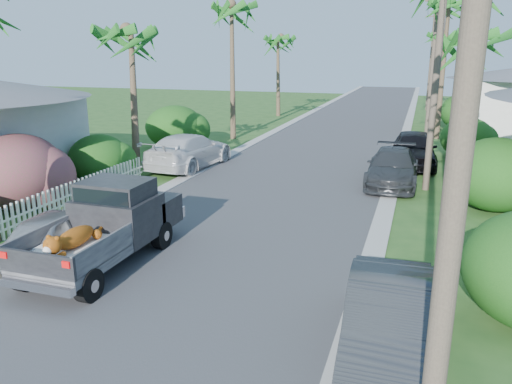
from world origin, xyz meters
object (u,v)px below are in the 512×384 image
(parked_car_ln, at_px, (61,233))
(palm_l_b, at_px, (129,30))
(palm_r_d, at_px, (445,34))
(utility_pole_a, at_px, (463,122))
(palm_r_c, at_px, (449,2))
(parked_car_rn, at_px, (390,324))
(palm_l_c, at_px, (232,6))
(palm_r_b, at_px, (466,34))
(utility_pole_d, at_px, (431,60))
(palm_l_d, at_px, (279,37))
(pickup_truck, at_px, (112,222))
(utility_pole_c, at_px, (433,63))
(parked_car_rf, at_px, (414,149))
(utility_pole_b, at_px, (437,71))
(parked_car_lf, at_px, (189,151))
(parked_car_rm, at_px, (393,168))

(parked_car_ln, distance_m, palm_l_b, 11.10)
(palm_r_d, height_order, utility_pole_a, utility_pole_a)
(palm_r_c, bearing_deg, parked_car_rn, -92.73)
(palm_r_d, bearing_deg, palm_l_c, -124.78)
(palm_r_b, bearing_deg, utility_pole_d, 92.05)
(palm_l_d, xyz_separation_m, utility_pole_d, (12.10, 9.00, -1.84))
(palm_l_d, distance_m, utility_pole_a, 38.02)
(palm_l_d, xyz_separation_m, utility_pole_a, (12.10, -36.00, -1.84))
(pickup_truck, height_order, palm_r_c, palm_r_c)
(utility_pole_c, bearing_deg, parked_car_rf, -93.20)
(utility_pole_b, bearing_deg, pickup_truck, -128.49)
(parked_car_rn, bearing_deg, palm_r_c, 84.22)
(parked_car_rf, distance_m, palm_r_b, 5.83)
(parked_car_rn, xyz_separation_m, utility_pole_a, (0.60, -2.77, 3.88))
(palm_r_d, bearing_deg, utility_pole_c, -94.29)
(palm_l_b, height_order, palm_r_c, palm_r_c)
(parked_car_rn, distance_m, parked_car_ln, 8.86)
(palm_l_c, bearing_deg, utility_pole_a, -64.20)
(parked_car_rf, relative_size, palm_l_d, 0.63)
(parked_car_rf, xyz_separation_m, utility_pole_c, (0.60, 10.72, 3.77))
(parked_car_lf, xyz_separation_m, palm_l_d, (-1.50, 20.39, 5.64))
(palm_r_b, bearing_deg, palm_l_b, -167.38)
(parked_car_rn, bearing_deg, palm_l_d, 106.04)
(pickup_truck, relative_size, utility_pole_b, 0.57)
(palm_r_b, bearing_deg, parked_car_rf, 125.04)
(parked_car_rn, bearing_deg, parked_car_lf, 124.87)
(utility_pole_b, bearing_deg, parked_car_rm, 162.51)
(pickup_truck, relative_size, palm_l_b, 0.69)
(parked_car_ln, distance_m, palm_r_d, 38.92)
(palm_r_d, bearing_deg, utility_pole_d, 106.70)
(utility_pole_a, bearing_deg, pickup_truck, 146.36)
(parked_car_rn, xyz_separation_m, palm_r_d, (1.50, 39.23, 6.01))
(parked_car_ln, xyz_separation_m, palm_r_b, (10.20, 12.10, 5.29))
(palm_l_c, height_order, palm_r_b, palm_l_c)
(palm_r_c, distance_m, palm_r_d, 14.07)
(pickup_truck, bearing_deg, utility_pole_a, -33.64)
(palm_l_b, bearing_deg, parked_car_ln, -70.62)
(parked_car_rn, relative_size, palm_r_b, 0.61)
(parked_car_ln, distance_m, utility_pole_a, 11.15)
(parked_car_rn, bearing_deg, palm_l_b, 133.37)
(palm_r_c, bearing_deg, utility_pole_d, 92.02)
(parked_car_rf, relative_size, palm_r_c, 0.52)
(utility_pole_d, bearing_deg, utility_pole_a, -90.00)
(palm_l_d, relative_size, utility_pole_a, 0.86)
(parked_car_rf, distance_m, utility_pole_a, 19.66)
(palm_l_d, bearing_deg, parked_car_lf, -85.79)
(palm_r_d, relative_size, utility_pole_c, 0.89)
(parked_car_rn, height_order, palm_l_d, palm_l_d)
(parked_car_rm, height_order, parked_car_ln, parked_car_rm)
(utility_pole_c, bearing_deg, palm_r_c, -73.30)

